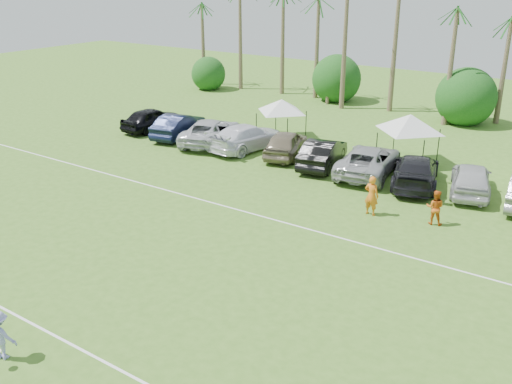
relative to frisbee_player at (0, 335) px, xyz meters
The scene contains 22 objects.
field_lines 8.01m from the frisbee_player, 107.04° to the left, with size 80.00×12.10×0.01m.
palm_tree_0 45.29m from the frisbee_player, 122.90° to the left, with size 2.40×2.40×8.90m.
palm_tree_1 42.96m from the frisbee_player, 117.20° to the left, with size 2.40×2.40×9.90m.
palm_tree_4 38.72m from the frisbee_player, 99.56° to the left, with size 2.40×2.40×8.90m.
palm_tree_5 38.43m from the frisbee_player, 93.55° to the left, with size 2.40×2.40×9.90m.
bush_tree_0 44.13m from the frisbee_player, 118.92° to the left, with size 4.00×4.00×4.00m.
bush_tree_1 39.52m from the frisbee_player, 102.18° to the left, with size 4.00×4.00×4.00m.
bush_tree_2 38.80m from the frisbee_player, 84.58° to the left, with size 4.00×4.00×4.00m.
sideline_player_a 17.56m from the frisbee_player, 73.70° to the left, with size 0.73×0.48×2.01m, color orange.
sideline_player_b 19.19m from the frisbee_player, 65.79° to the left, with size 0.83×0.64×1.70m, color #D05B17.
canopy_tent_left 26.84m from the frisbee_player, 102.98° to the left, with size 4.00×4.00×3.24m.
canopy_tent_right 25.91m from the frisbee_player, 82.16° to the left, with size 4.48×4.48×3.63m.
frisbee_player is the anchor object (origin of this frame).
parked_car_0 26.97m from the frisbee_player, 124.01° to the left, with size 2.02×5.02×1.71m, color black.
parked_car_1 25.16m from the frisbee_player, 118.94° to the left, with size 1.81×5.19×1.71m, color black.
parked_car_2 23.96m from the frisbee_player, 112.75° to the left, with size 2.84×6.16×1.71m, color silver.
parked_car_3 23.22m from the frisbee_player, 105.88° to the left, with size 2.40×5.90×1.71m, color white.
parked_car_4 22.79m from the frisbee_player, 98.69° to the left, with size 2.02×5.02×1.71m, color #7B6F56.
parked_car_5 22.06m from the frisbee_player, 91.38° to the left, with size 1.81×5.19×1.71m, color black.
parked_car_6 22.40m from the frisbee_player, 83.90° to the left, with size 2.84×6.16×1.71m, color #A3A4A6.
parked_car_7 22.75m from the frisbee_player, 76.55° to the left, with size 2.40×5.90×1.71m, color black.
parked_car_8 23.96m from the frisbee_player, 69.99° to the left, with size 2.02×5.02×1.71m, color #BCBCBD.
Camera 1 is at (17.14, -7.33, 11.37)m, focal length 40.00 mm.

